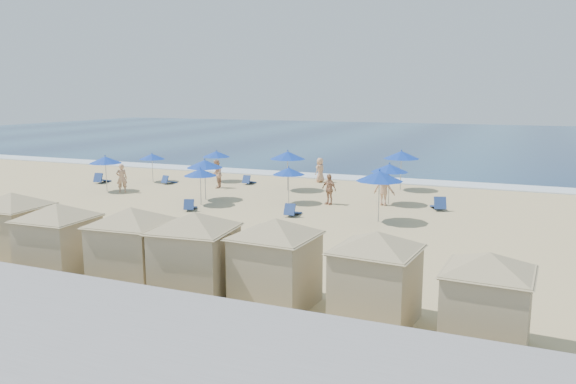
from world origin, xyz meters
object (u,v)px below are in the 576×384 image
(cabana_5, at_px, (376,265))
(umbrella_7, at_px, (401,155))
(beachgoer_2, at_px, (329,189))
(cabana_2, at_px, (132,237))
(cabana_4, at_px, (276,251))
(beachgoer_1, at_px, (216,174))
(cabana_1, at_px, (58,231))
(trash_bin, at_px, (205,232))
(cabana_0, at_px, (13,219))
(beachgoer_4, at_px, (320,170))
(cabana_3, at_px, (195,244))
(umbrella_2, at_px, (216,154))
(cabana_6, at_px, (488,288))
(umbrella_0, at_px, (152,156))
(umbrella_6, at_px, (289,171))
(umbrella_4, at_px, (200,172))
(umbrella_5, at_px, (288,155))
(beachgoer_0, at_px, (122,178))
(beachgoer_3, at_px, (384,188))
(umbrella_1, at_px, (105,160))
(umbrella_8, at_px, (389,168))
(umbrella_3, at_px, (205,164))
(umbrella_9, at_px, (379,176))

(cabana_5, bearing_deg, umbrella_7, 100.13)
(cabana_5, height_order, beachgoer_2, cabana_5)
(cabana_2, bearing_deg, cabana_4, 4.73)
(cabana_2, relative_size, beachgoer_1, 2.47)
(cabana_1, bearing_deg, trash_bin, 71.18)
(cabana_0, xyz_separation_m, beachgoer_4, (3.74, 22.21, -0.79))
(cabana_3, relative_size, umbrella_2, 2.08)
(cabana_6, height_order, beachgoer_2, cabana_6)
(umbrella_0, relative_size, umbrella_2, 0.92)
(umbrella_6, bearing_deg, cabana_5, -59.04)
(cabana_6, relative_size, umbrella_2, 1.90)
(umbrella_0, distance_m, beachgoer_1, 5.60)
(umbrella_4, height_order, umbrella_5, umbrella_5)
(umbrella_2, distance_m, beachgoer_2, 11.20)
(beachgoer_0, bearing_deg, cabana_6, 106.20)
(umbrella_2, bearing_deg, cabana_5, -50.32)
(cabana_0, relative_size, cabana_2, 1.00)
(cabana_2, bearing_deg, umbrella_6, 93.68)
(umbrella_0, bearing_deg, cabana_3, -50.45)
(umbrella_7, xyz_separation_m, beachgoer_3, (0.21, -5.35, -1.32))
(umbrella_1, xyz_separation_m, beachgoer_0, (1.19, 0.04, -1.10))
(umbrella_4, relative_size, umbrella_8, 0.89)
(beachgoer_0, xyz_separation_m, beachgoer_3, (16.05, 2.36, 0.05))
(beachgoer_4, bearing_deg, beachgoer_1, -30.29)
(cabana_6, bearing_deg, beachgoer_3, 111.34)
(cabana_5, bearing_deg, beachgoer_2, 113.35)
(umbrella_3, bearing_deg, umbrella_5, 57.03)
(cabana_3, relative_size, umbrella_7, 1.77)
(cabana_5, bearing_deg, umbrella_4, 136.98)
(cabana_3, height_order, umbrella_4, cabana_3)
(cabana_1, bearing_deg, umbrella_8, 66.86)
(umbrella_3, xyz_separation_m, umbrella_5, (3.14, 4.85, 0.15))
(umbrella_4, relative_size, beachgoer_1, 1.14)
(umbrella_0, xyz_separation_m, umbrella_9, (17.69, -6.13, 0.46))
(cabana_4, relative_size, umbrella_0, 2.23)
(beachgoer_3, bearing_deg, trash_bin, 73.14)
(umbrella_9, height_order, beachgoer_4, umbrella_9)
(cabana_1, relative_size, cabana_2, 0.98)
(umbrella_0, height_order, umbrella_4, umbrella_4)
(cabana_2, relative_size, umbrella_6, 2.18)
(cabana_3, xyz_separation_m, beachgoer_0, (-14.19, 13.91, -0.77))
(cabana_2, height_order, umbrella_1, cabana_2)
(cabana_2, xyz_separation_m, umbrella_3, (-5.82, 13.90, 0.45))
(umbrella_1, bearing_deg, cabana_4, -37.11)
(trash_bin, xyz_separation_m, umbrella_5, (-1.82, 13.02, 1.84))
(cabana_6, relative_size, umbrella_3, 1.75)
(umbrella_5, height_order, beachgoer_1, umbrella_5)
(umbrella_7, distance_m, beachgoer_0, 17.67)
(cabana_1, xyz_separation_m, umbrella_1, (-10.21, 14.09, 0.39))
(umbrella_5, relative_size, umbrella_7, 0.99)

